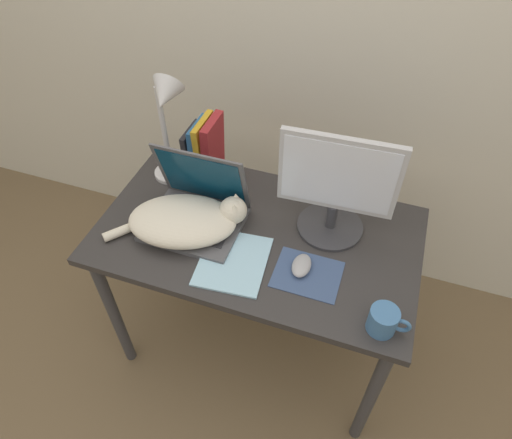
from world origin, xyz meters
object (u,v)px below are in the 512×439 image
Objects in this scene: mug at (384,321)px; computer_mouse at (301,266)px; external_monitor at (336,187)px; desk_lamp at (166,113)px; laptop at (197,210)px; cat at (187,220)px; notepad at (233,261)px; book_row at (205,149)px.

computer_mouse is at bearing 154.29° from mug.
external_monitor is 0.85× the size of desk_lamp.
laptop reaches higher than cat.
computer_mouse is (0.40, -0.09, -0.03)m from laptop.
desk_lamp is (-0.15, 0.22, 0.25)m from cat.
external_monitor is at bearing 77.52° from computer_mouse.
mug is at bearing -10.07° from notepad.
book_row is 0.56× the size of desk_lamp.
desk_lamp reaches higher than computer_mouse.
notepad is at bearing -40.85° from desk_lamp.
mug is (0.69, -0.17, -0.01)m from cat.
computer_mouse is 0.68m from desk_lamp.
book_row reaches higher than notepad.
mug is (0.84, -0.39, -0.26)m from desk_lamp.
computer_mouse is at bearing -4.72° from cat.
external_monitor is at bearing -13.66° from book_row.
external_monitor is (0.46, 0.17, 0.14)m from cat.
book_row reaches higher than computer_mouse.
book_row reaches higher than cat.
cat is 1.71× the size of notepad.
external_monitor reaches higher than notepad.
external_monitor reaches higher than book_row.
book_row is 0.47m from notepad.
cat is 1.01× the size of desk_lamp.
computer_mouse is 0.59m from book_row.
external_monitor is at bearing 123.83° from mug.
desk_lamp reaches higher than cat.
book_row is 0.22m from desk_lamp.
book_row reaches higher than mug.
notepad is at bearing -21.81° from cat.
cat is at bearing -102.43° from laptop.
desk_lamp is at bearing -140.19° from book_row.
laptop is at bearing 77.57° from cat.
cat is 0.51m from external_monitor.
laptop is at bearing -45.39° from desk_lamp.
desk_lamp is 0.55m from notepad.
mug reaches higher than notepad.
cat is at bearing 166.42° from mug.
laptop is 0.34m from desk_lamp.
mug is (0.49, -0.09, 0.04)m from notepad.
book_row is at bearing 39.81° from desk_lamp.
cat is 0.31m from book_row.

